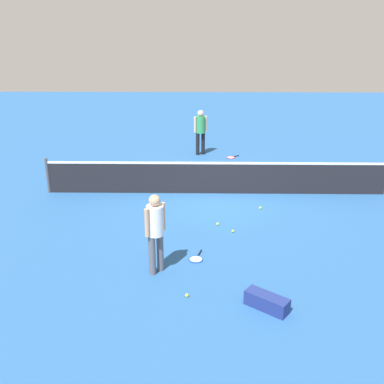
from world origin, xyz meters
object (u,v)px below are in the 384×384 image
object	(u,v)px
tennis_ball_by_net	(218,224)
tennis_ball_baseline	(260,208)
tennis_racket_far_player	(231,157)
tennis_ball_near_player	(233,231)
player_far_side	(200,129)
equipment_bag	(265,301)
player_near_side	(155,227)
tennis_ball_midcourt	(187,295)
tennis_racket_near_player	(196,259)

from	to	relation	value
tennis_ball_by_net	tennis_ball_baseline	size ratio (longest dim) A/B	1.00
tennis_racket_far_player	tennis_ball_near_player	size ratio (longest dim) A/B	8.44
player_far_side	tennis_racket_far_player	bearing A→B (deg)	-20.22
player_far_side	tennis_ball_baseline	world-z (taller)	player_far_side
player_far_side	equipment_bag	size ratio (longest dim) A/B	2.11
player_near_side	tennis_ball_midcourt	size ratio (longest dim) A/B	25.76
tennis_ball_midcourt	player_near_side	bearing A→B (deg)	125.86
tennis_racket_near_player	tennis_ball_by_net	distance (m)	1.81
tennis_racket_far_player	tennis_ball_baseline	bearing A→B (deg)	-84.45
tennis_ball_near_player	player_far_side	bearing A→B (deg)	96.60
tennis_ball_midcourt	tennis_ball_by_net	bearing A→B (deg)	77.66
tennis_racket_far_player	tennis_ball_by_net	bearing A→B (deg)	-97.04
tennis_racket_near_player	tennis_ball_midcourt	distance (m)	1.44
player_near_side	tennis_ball_by_net	size ratio (longest dim) A/B	25.76
tennis_ball_by_net	tennis_ball_baseline	bearing A→B (deg)	41.15
player_near_side	tennis_ball_by_net	bearing A→B (deg)	59.52
tennis_ball_near_player	tennis_ball_baseline	xyz separation A→B (m)	(0.85, 1.46, 0.00)
equipment_bag	tennis_ball_near_player	bearing A→B (deg)	96.70
tennis_ball_near_player	tennis_ball_midcourt	bearing A→B (deg)	-110.82
tennis_racket_near_player	tennis_ball_near_player	world-z (taller)	tennis_ball_near_player
tennis_ball_by_net	tennis_ball_baseline	distance (m)	1.61
tennis_racket_near_player	player_far_side	bearing A→B (deg)	89.30
player_near_side	tennis_ball_near_player	bearing A→B (deg)	47.79
tennis_racket_far_player	tennis_ball_near_player	world-z (taller)	tennis_ball_near_player
tennis_racket_near_player	equipment_bag	size ratio (longest dim) A/B	0.75
tennis_racket_near_player	tennis_ball_baseline	world-z (taller)	tennis_ball_baseline
player_near_side	tennis_ball_midcourt	bearing A→B (deg)	-54.14
player_far_side	tennis_racket_far_player	size ratio (longest dim) A/B	3.05
tennis_ball_baseline	equipment_bag	bearing A→B (deg)	-96.17
tennis_ball_midcourt	tennis_ball_baseline	xyz separation A→B (m)	(1.90, 4.22, 0.00)
tennis_ball_baseline	tennis_ball_by_net	bearing A→B (deg)	-138.85
tennis_racket_far_player	tennis_ball_midcourt	xyz separation A→B (m)	(-1.43, -9.11, 0.02)
tennis_ball_near_player	equipment_bag	world-z (taller)	equipment_bag
tennis_ball_baseline	tennis_racket_near_player	bearing A→B (deg)	-121.86
tennis_racket_far_player	tennis_ball_near_player	xyz separation A→B (m)	(-0.38, -6.35, 0.02)
tennis_racket_far_player	player_near_side	bearing A→B (deg)	-104.14
tennis_ball_by_net	tennis_racket_near_player	bearing A→B (deg)	-106.86
tennis_ball_by_net	equipment_bag	distance (m)	3.55
tennis_racket_far_player	equipment_bag	xyz separation A→B (m)	(-0.02, -9.42, 0.13)
tennis_racket_far_player	tennis_ball_by_net	size ratio (longest dim) A/B	8.44
player_near_side	tennis_racket_near_player	world-z (taller)	player_near_side
player_near_side	player_far_side	distance (m)	8.69
tennis_ball_midcourt	equipment_bag	size ratio (longest dim) A/B	0.08
tennis_racket_far_player	equipment_bag	world-z (taller)	equipment_bag
player_far_side	tennis_ball_by_net	bearing A→B (deg)	-86.17
tennis_racket_far_player	tennis_ball_by_net	world-z (taller)	tennis_ball_by_net
player_near_side	tennis_racket_near_player	xyz separation A→B (m)	(0.81, 0.54, -1.00)
tennis_ball_near_player	tennis_ball_baseline	size ratio (longest dim) A/B	1.00
player_far_side	tennis_ball_by_net	world-z (taller)	player_far_side
tennis_racket_far_player	tennis_ball_baseline	distance (m)	4.91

